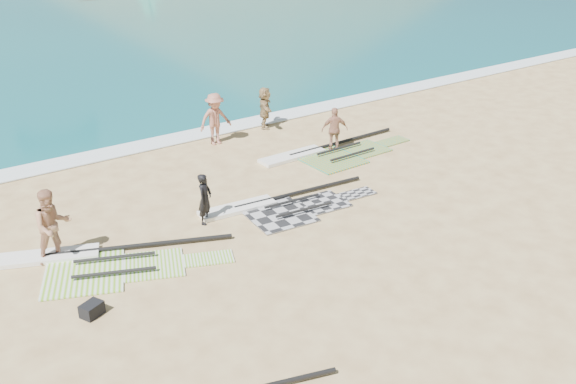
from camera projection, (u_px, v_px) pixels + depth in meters
ground at (354, 297)px, 15.15m from camera, size 300.00×300.00×0.00m
surf_line at (143, 147)px, 24.30m from camera, size 300.00×1.20×0.04m
rig_grey at (278, 206)px, 19.49m from camera, size 5.68×2.46×0.20m
rig_green at (96, 261)px, 16.55m from camera, size 5.84×3.81×0.20m
rig_orange at (327, 153)px, 23.54m from camera, size 6.14×2.42×0.20m
gear_bag_near at (92, 309)px, 14.44m from camera, size 0.59×0.53×0.31m
person_wetsuit at (205, 199)px, 18.32m from camera, size 0.66×0.63×1.52m
beachgoer_left at (52, 226)px, 16.30m from camera, size 0.98×0.77×2.00m
beachgoer_mid at (215, 119)px, 24.16m from camera, size 1.30×0.77×1.99m
beachgoer_back at (335, 130)px, 23.57m from camera, size 1.05×0.82×1.66m
beachgoer_right at (265, 108)px, 25.96m from camera, size 1.25×1.61×1.70m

